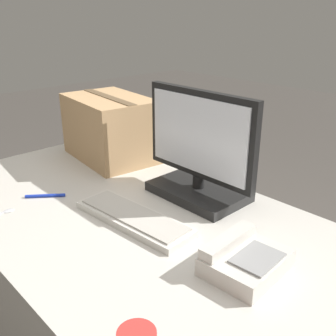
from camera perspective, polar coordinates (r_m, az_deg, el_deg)
office_desk at (r=1.51m, az=-3.06°, el=-19.61°), size 1.80×0.90×0.72m
monitor at (r=1.41m, az=4.53°, el=1.73°), size 0.48×0.23×0.39m
keyboard at (r=1.30m, az=-5.01°, el=-7.18°), size 0.45×0.17×0.03m
desk_phone at (r=1.09m, az=11.00°, el=-12.90°), size 0.19×0.23×0.08m
cardboard_box at (r=1.82m, az=-8.39°, el=5.78°), size 0.46×0.34×0.29m
pen_marker at (r=1.53m, az=-17.39°, el=-3.86°), size 0.10×0.12×0.01m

